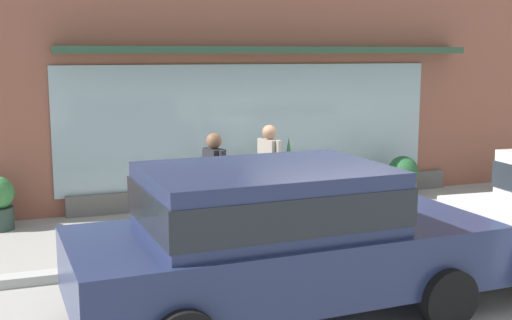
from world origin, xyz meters
The scene contains 12 objects.
ground_plane centered at (0.00, 0.00, 0.00)m, with size 60.00×60.00×0.00m, color #9E9B93.
curb_strip centered at (0.00, -0.20, 0.06)m, with size 14.00×0.24×0.12m, color #B2B2AD.
storefront centered at (-0.01, 3.19, 2.56)m, with size 14.00×0.81×5.24m.
fire_hydrant centered at (0.03, 0.62, 0.39)m, with size 0.40×0.36×0.80m.
pedestrian_with_handbag centered at (-0.76, 1.11, 0.94)m, with size 0.36×0.61×1.64m.
pedestrian_passerby centered at (-1.83, 0.49, 0.95)m, with size 0.28×0.46×1.63m.
parked_car_navy centered at (-1.91, -2.07, 0.89)m, with size 4.46×2.20×1.59m.
potted_plant_window_right centered at (-0.93, 2.41, 0.43)m, with size 0.45×0.45×0.73m.
potted_plant_window_center centered at (0.08, 2.38, 0.61)m, with size 0.35×0.35×1.26m.
potted_plant_corner_tall centered at (2.43, 2.39, 0.41)m, with size 0.56×0.56×0.79m.
potted_plant_window_left centered at (4.78, 2.21, 0.38)m, with size 0.30×0.30×0.79m.
potted_plant_near_hydrant centered at (1.50, 2.46, 0.33)m, with size 0.52×0.52×0.69m.
Camera 1 is at (-4.31, -8.11, 2.72)m, focal length 45.88 mm.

